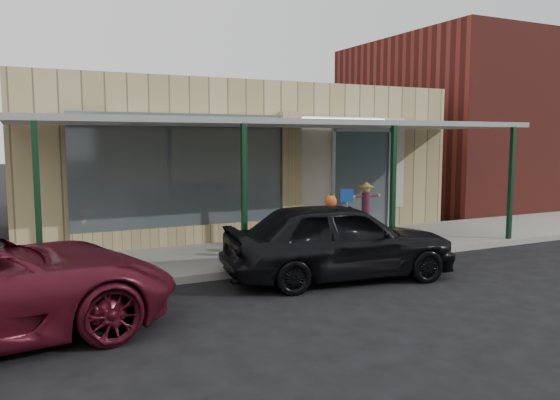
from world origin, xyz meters
name	(u,v)px	position (x,y,z in m)	size (l,w,h in m)	color
ground	(384,291)	(0.00, 0.00, 0.00)	(120.00, 120.00, 0.00)	black
sidewalk	(292,250)	(0.00, 3.60, 0.07)	(40.00, 3.20, 0.15)	gray
storefront	(225,159)	(0.00, 8.16, 2.09)	(12.00, 6.25, 4.20)	tan
awning	(293,125)	(0.00, 3.56, 3.01)	(12.00, 3.00, 3.04)	gray
block_buildings_near	(270,107)	(2.01, 9.20, 3.77)	(61.00, 8.00, 8.00)	maroon
barrel_scarecrow	(366,218)	(2.34, 3.96, 0.64)	(0.85, 0.72, 1.45)	#4E3C1F
barrel_pumpkin	(264,242)	(-0.87, 3.30, 0.39)	(0.61, 0.61, 0.66)	#4E3C1F
handicap_sign	(347,212)	(0.87, 2.59, 1.07)	(0.28, 0.14, 1.42)	gray
parked_sedan	(339,240)	(-0.27, 1.09, 0.76)	(4.67, 2.38, 1.56)	black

